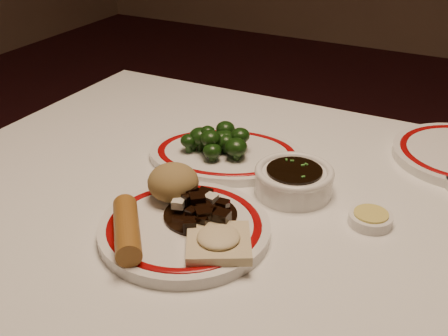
% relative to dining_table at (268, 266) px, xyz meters
% --- Properties ---
extents(dining_table, '(1.20, 0.90, 0.75)m').
position_rel_dining_table_xyz_m(dining_table, '(0.00, 0.00, 0.00)').
color(dining_table, white).
rests_on(dining_table, ground).
extents(main_plate, '(0.28, 0.28, 0.02)m').
position_rel_dining_table_xyz_m(main_plate, '(-0.09, -0.10, 0.10)').
color(main_plate, white).
rests_on(main_plate, dining_table).
extents(rice_mound, '(0.08, 0.08, 0.06)m').
position_rel_dining_table_xyz_m(rice_mound, '(-0.14, -0.05, 0.14)').
color(rice_mound, '#987C48').
rests_on(rice_mound, main_plate).
extents(spring_roll, '(0.10, 0.12, 0.03)m').
position_rel_dining_table_xyz_m(spring_roll, '(-0.14, -0.16, 0.13)').
color(spring_roll, '#996325').
rests_on(spring_roll, main_plate).
extents(fried_wonton, '(0.11, 0.11, 0.02)m').
position_rel_dining_table_xyz_m(fried_wonton, '(-0.02, -0.12, 0.12)').
color(fried_wonton, beige).
rests_on(fried_wonton, main_plate).
extents(stirfry_heap, '(0.11, 0.11, 0.03)m').
position_rel_dining_table_xyz_m(stirfry_heap, '(-0.08, -0.07, 0.12)').
color(stirfry_heap, black).
rests_on(stirfry_heap, main_plate).
extents(broccoli_plate, '(0.32, 0.30, 0.02)m').
position_rel_dining_table_xyz_m(broccoli_plate, '(-0.14, 0.13, 0.10)').
color(broccoli_plate, white).
rests_on(broccoli_plate, dining_table).
extents(broccoli_pile, '(0.12, 0.10, 0.05)m').
position_rel_dining_table_xyz_m(broccoli_pile, '(-0.16, 0.13, 0.13)').
color(broccoli_pile, '#23471C').
rests_on(broccoli_pile, broccoli_plate).
extents(soy_bowl, '(0.12, 0.12, 0.04)m').
position_rel_dining_table_xyz_m(soy_bowl, '(0.00, 0.08, 0.11)').
color(soy_bowl, white).
rests_on(soy_bowl, dining_table).
extents(mustard_dish, '(0.06, 0.06, 0.02)m').
position_rel_dining_table_xyz_m(mustard_dish, '(0.14, 0.05, 0.10)').
color(mustard_dish, white).
rests_on(mustard_dish, dining_table).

